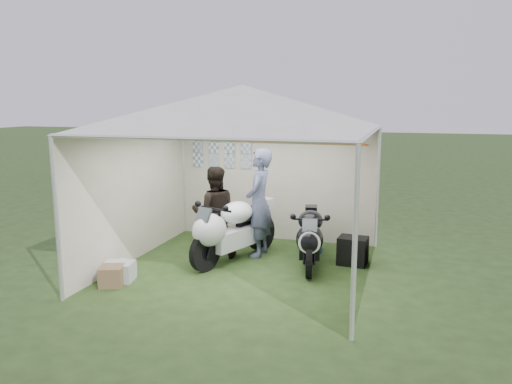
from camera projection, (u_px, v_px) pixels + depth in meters
ground at (243, 269)px, 8.28m from camera, size 80.00×80.00×0.00m
canopy_tent at (243, 112)px, 7.85m from camera, size 5.66×5.66×3.00m
motorcycle_white at (231, 228)px, 8.58m from camera, size 1.03×2.08×1.07m
motorcycle_black at (310, 236)px, 8.34m from camera, size 0.63×1.92×0.95m
paddock_stand at (311, 243)px, 9.27m from camera, size 0.45×0.32×0.31m
person_dark_jacket at (214, 212)px, 8.82m from camera, size 0.97×0.89×1.63m
person_blue_jacket at (259, 203)px, 8.87m from camera, size 0.49×0.72×1.93m
equipment_box at (353, 251)px, 8.49m from camera, size 0.52×0.43×0.48m
crate_0 at (119, 272)px, 7.71m from camera, size 0.50×0.43×0.30m
crate_1 at (112, 276)px, 7.51m from camera, size 0.43×0.43×0.30m
crate_2 at (124, 268)px, 7.96m from camera, size 0.38×0.34×0.23m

